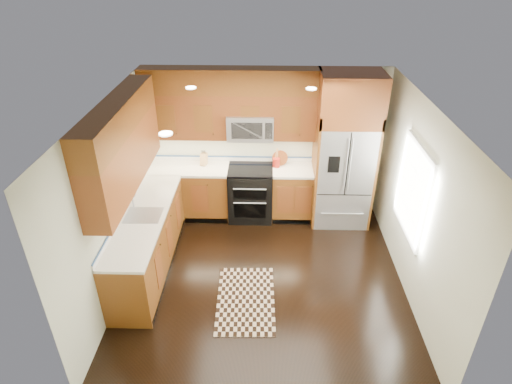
{
  "coord_description": "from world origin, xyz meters",
  "views": [
    {
      "loc": [
        0.02,
        -4.79,
        4.24
      ],
      "look_at": [
        -0.13,
        0.6,
        1.11
      ],
      "focal_mm": 30.0,
      "sensor_mm": 36.0,
      "label": 1
    }
  ],
  "objects_px": {
    "rug": "(246,299)",
    "utensil_crock": "(276,161)",
    "range": "(251,193)",
    "knife_block": "(204,159)",
    "refrigerator": "(345,152)"
  },
  "relations": [
    {
      "from": "range",
      "to": "utensil_crock",
      "type": "relative_size",
      "value": 2.78
    },
    {
      "from": "rug",
      "to": "knife_block",
      "type": "bearing_deg",
      "value": 108.23
    },
    {
      "from": "range",
      "to": "utensil_crock",
      "type": "bearing_deg",
      "value": 13.45
    },
    {
      "from": "rug",
      "to": "refrigerator",
      "type": "bearing_deg",
      "value": 51.94
    },
    {
      "from": "refrigerator",
      "to": "utensil_crock",
      "type": "height_order",
      "value": "refrigerator"
    },
    {
      "from": "utensil_crock",
      "to": "rug",
      "type": "bearing_deg",
      "value": -100.92
    },
    {
      "from": "knife_block",
      "to": "utensil_crock",
      "type": "relative_size",
      "value": 0.78
    },
    {
      "from": "refrigerator",
      "to": "utensil_crock",
      "type": "relative_size",
      "value": 7.66
    },
    {
      "from": "refrigerator",
      "to": "range",
      "type": "bearing_deg",
      "value": 178.6
    },
    {
      "from": "knife_block",
      "to": "refrigerator",
      "type": "bearing_deg",
      "value": -4.73
    },
    {
      "from": "range",
      "to": "refrigerator",
      "type": "relative_size",
      "value": 0.36
    },
    {
      "from": "range",
      "to": "rug",
      "type": "relative_size",
      "value": 0.72
    },
    {
      "from": "knife_block",
      "to": "range",
      "type": "bearing_deg",
      "value": -11.01
    },
    {
      "from": "range",
      "to": "rug",
      "type": "bearing_deg",
      "value": -89.7
    },
    {
      "from": "rug",
      "to": "utensil_crock",
      "type": "xyz_separation_m",
      "value": [
        0.43,
        2.22,
        1.05
      ]
    }
  ]
}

